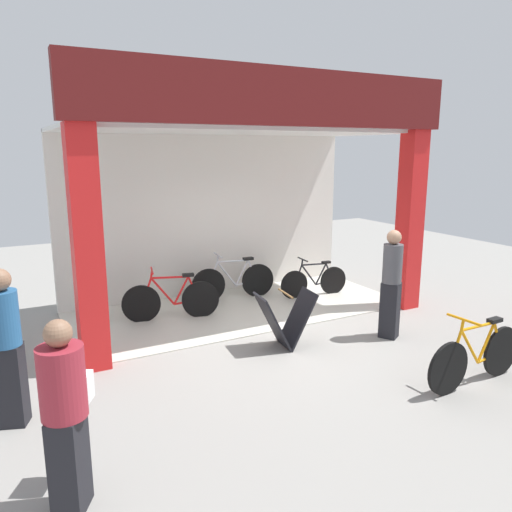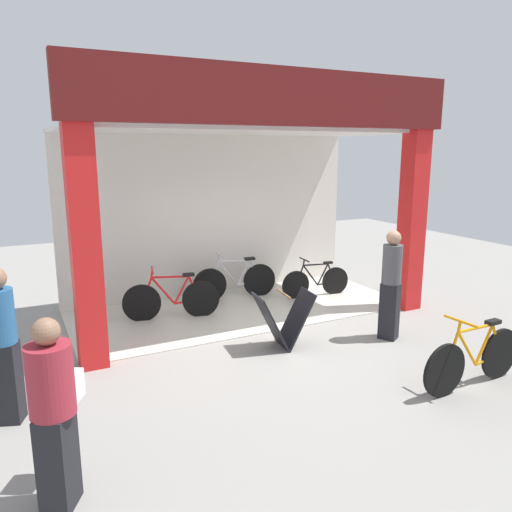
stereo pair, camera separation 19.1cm
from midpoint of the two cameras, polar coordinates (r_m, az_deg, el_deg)
ground_plane at (r=8.27m, az=1.52°, el=-8.68°), size 20.20×20.20×0.00m
shop_facade at (r=9.01m, az=-2.87°, el=7.48°), size 6.30×2.97×4.11m
bicycle_inside_0 at (r=9.88m, az=-3.11°, el=-2.89°), size 1.71×0.47×0.94m
bicycle_inside_1 at (r=8.84m, az=-10.29°, el=-4.94°), size 1.66×0.51×0.93m
bicycle_inside_2 at (r=10.13m, az=6.17°, el=-2.88°), size 1.47×0.40×0.81m
bicycle_parked_0 at (r=6.94m, az=23.24°, el=-10.57°), size 1.72×0.47×0.95m
sandwich_board_sign at (r=7.54m, az=2.65°, el=-7.34°), size 0.92×0.61×0.86m
pedestrian_0 at (r=4.49m, az=-22.17°, el=-16.33°), size 0.55×0.70×1.67m
pedestrian_1 at (r=8.03m, az=14.64°, el=-3.06°), size 0.41×0.41×1.73m
pedestrian_2 at (r=6.00m, az=-27.60°, el=-9.14°), size 0.41×0.41×1.75m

